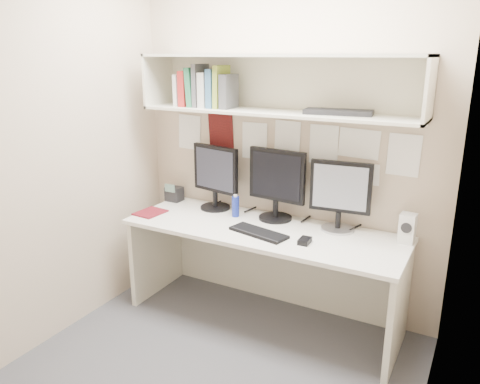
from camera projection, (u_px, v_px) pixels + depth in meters
The scene contains 19 objects.
floor at pixel (218, 366), 2.99m from camera, with size 2.40×2.00×0.01m, color #444449.
wall_back at pixel (285, 141), 3.46m from camera, with size 2.40×0.02×2.60m, color tan.
wall_front at pixel (77, 224), 1.78m from camera, with size 2.40×0.02×2.60m, color tan.
wall_left at pixel (64, 149), 3.17m from camera, with size 0.02×2.00×2.60m, color tan.
wall_right at pixel (446, 200), 2.07m from camera, with size 0.02×2.00×2.60m, color tan.
desk at pixel (263, 274), 3.43m from camera, with size 2.00×0.70×0.73m.
overhead_hutch at pixel (279, 84), 3.22m from camera, with size 2.00×0.38×0.40m.
pinned_papers at pixel (285, 148), 3.47m from camera, with size 1.92×0.01×0.48m, color white, non-canonical shape.
monitor_left at pixel (215, 175), 3.68m from camera, with size 0.43×0.24×0.51m.
monitor_center at pixel (277, 182), 3.43m from camera, with size 0.45×0.25×0.53m.
monitor_right at pixel (340, 193), 3.22m from camera, with size 0.42×0.23×0.49m.
keyboard at pixel (259, 233), 3.21m from camera, with size 0.42×0.15×0.02m, color black.
mouse at pixel (305, 241), 3.05m from camera, with size 0.07×0.11×0.03m, color black.
speaker at pixel (407, 228), 3.04m from camera, with size 0.10×0.11×0.20m.
blue_bottle at pixel (236, 206), 3.54m from camera, with size 0.06×0.06×0.17m.
maroon_notebook at pixel (150, 213), 3.63m from camera, with size 0.18×0.22×0.01m, color maroon.
desk_phone at pixel (174, 194), 3.93m from camera, with size 0.13×0.12×0.16m.
book_stack at pixel (206, 89), 3.43m from camera, with size 0.46×0.19×0.31m.
hutch_tray at pixel (338, 112), 3.04m from camera, with size 0.44×0.17×0.03m, color black.
Camera 1 is at (1.34, -2.17, 1.92)m, focal length 35.00 mm.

